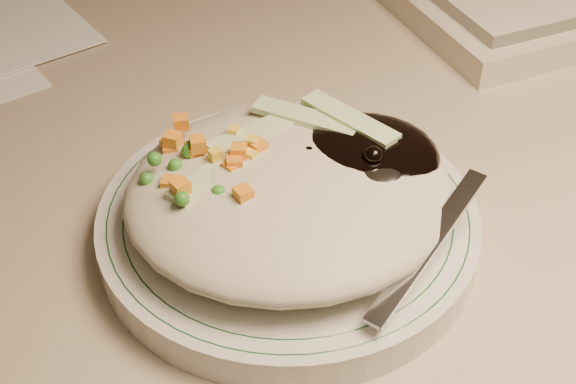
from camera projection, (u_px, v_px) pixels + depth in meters
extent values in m
cube|color=tan|center=(365.00, 92.00, 0.65)|extent=(1.40, 0.70, 0.04)
cylinder|color=silver|center=(288.00, 225.00, 0.49)|extent=(0.23, 0.23, 0.02)
torus|color=#144723|center=(288.00, 212.00, 0.48)|extent=(0.22, 0.22, 0.00)
torus|color=#144723|center=(288.00, 212.00, 0.48)|extent=(0.20, 0.20, 0.00)
ellipsoid|color=#B9B096|center=(290.00, 192.00, 0.46)|extent=(0.19, 0.18, 0.04)
ellipsoid|color=black|center=(358.00, 159.00, 0.48)|extent=(0.10, 0.09, 0.03)
ellipsoid|color=orange|center=(208.00, 179.00, 0.47)|extent=(0.08, 0.08, 0.02)
sphere|color=black|center=(309.00, 155.00, 0.47)|extent=(0.01, 0.01, 0.01)
sphere|color=black|center=(353.00, 143.00, 0.48)|extent=(0.01, 0.01, 0.01)
sphere|color=black|center=(394.00, 140.00, 0.47)|extent=(0.01, 0.01, 0.01)
sphere|color=black|center=(376.00, 136.00, 0.48)|extent=(0.01, 0.01, 0.01)
sphere|color=black|center=(373.00, 156.00, 0.46)|extent=(0.01, 0.01, 0.01)
sphere|color=black|center=(353.00, 150.00, 0.47)|extent=(0.01, 0.01, 0.01)
sphere|color=black|center=(365.00, 137.00, 0.48)|extent=(0.01, 0.01, 0.01)
cube|color=orange|center=(198.00, 144.00, 0.46)|extent=(0.01, 0.01, 0.01)
cube|color=orange|center=(232.00, 178.00, 0.45)|extent=(0.01, 0.01, 0.01)
cube|color=orange|center=(172.00, 140.00, 0.47)|extent=(0.01, 0.01, 0.01)
cube|color=orange|center=(239.00, 151.00, 0.46)|extent=(0.01, 0.01, 0.01)
cube|color=orange|center=(235.00, 163.00, 0.45)|extent=(0.01, 0.01, 0.01)
cube|color=orange|center=(169.00, 147.00, 0.48)|extent=(0.01, 0.01, 0.01)
cube|color=orange|center=(194.00, 149.00, 0.47)|extent=(0.01, 0.01, 0.01)
cube|color=orange|center=(232.00, 168.00, 0.45)|extent=(0.01, 0.01, 0.01)
cube|color=orange|center=(258.00, 148.00, 0.46)|extent=(0.01, 0.01, 0.01)
cube|color=orange|center=(181.00, 122.00, 0.48)|extent=(0.01, 0.01, 0.01)
cube|color=orange|center=(180.00, 187.00, 0.43)|extent=(0.01, 0.01, 0.01)
cube|color=orange|center=(243.00, 195.00, 0.43)|extent=(0.01, 0.01, 0.01)
cube|color=orange|center=(170.00, 184.00, 0.45)|extent=(0.01, 0.01, 0.01)
cube|color=orange|center=(171.00, 151.00, 0.48)|extent=(0.01, 0.01, 0.01)
sphere|color=#388C28|center=(231.00, 160.00, 0.46)|extent=(0.01, 0.01, 0.01)
sphere|color=#388C28|center=(182.00, 199.00, 0.43)|extent=(0.01, 0.01, 0.01)
sphere|color=#388C28|center=(175.00, 166.00, 0.46)|extent=(0.01, 0.01, 0.01)
sphere|color=#388C28|center=(154.00, 159.00, 0.45)|extent=(0.01, 0.01, 0.01)
sphere|color=#388C28|center=(225.00, 156.00, 0.47)|extent=(0.01, 0.01, 0.01)
sphere|color=#388C28|center=(246.00, 193.00, 0.45)|extent=(0.01, 0.01, 0.01)
sphere|color=#388C28|center=(207.00, 173.00, 0.46)|extent=(0.01, 0.01, 0.01)
sphere|color=#388C28|center=(200.00, 196.00, 0.45)|extent=(0.01, 0.01, 0.01)
sphere|color=#388C28|center=(147.00, 180.00, 0.45)|extent=(0.01, 0.01, 0.01)
sphere|color=#388C28|center=(192.00, 147.00, 0.46)|extent=(0.01, 0.01, 0.01)
sphere|color=#388C28|center=(188.00, 151.00, 0.46)|extent=(0.01, 0.01, 0.01)
sphere|color=#388C28|center=(180.00, 184.00, 0.45)|extent=(0.01, 0.01, 0.01)
sphere|color=#388C28|center=(219.00, 192.00, 0.44)|extent=(0.01, 0.01, 0.01)
sphere|color=#388C28|center=(259.00, 136.00, 0.48)|extent=(0.01, 0.01, 0.01)
cube|color=yellow|center=(223.00, 156.00, 0.47)|extent=(0.01, 0.01, 0.01)
cube|color=yellow|center=(250.00, 156.00, 0.46)|extent=(0.01, 0.01, 0.01)
cube|color=yellow|center=(204.00, 156.00, 0.47)|extent=(0.01, 0.01, 0.01)
cube|color=yellow|center=(215.00, 155.00, 0.46)|extent=(0.01, 0.01, 0.01)
cube|color=yellow|center=(208.00, 175.00, 0.46)|extent=(0.01, 0.01, 0.01)
cube|color=yellow|center=(252.00, 143.00, 0.46)|extent=(0.01, 0.01, 0.01)
cube|color=yellow|center=(234.00, 132.00, 0.48)|extent=(0.01, 0.01, 0.01)
cube|color=yellow|center=(224.00, 174.00, 0.46)|extent=(0.01, 0.01, 0.01)
cube|color=#B2D18C|center=(259.00, 131.00, 0.48)|extent=(0.07, 0.04, 0.00)
cube|color=#B2D18C|center=(306.00, 117.00, 0.49)|extent=(0.06, 0.05, 0.00)
cube|color=#B2D18C|center=(217.00, 171.00, 0.45)|extent=(0.06, 0.05, 0.00)
cube|color=#B2D18C|center=(350.00, 118.00, 0.48)|extent=(0.05, 0.07, 0.00)
ellipsoid|color=silver|center=(375.00, 171.00, 0.46)|extent=(0.06, 0.06, 0.01)
cube|color=silver|center=(429.00, 245.00, 0.43)|extent=(0.09, 0.08, 0.03)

